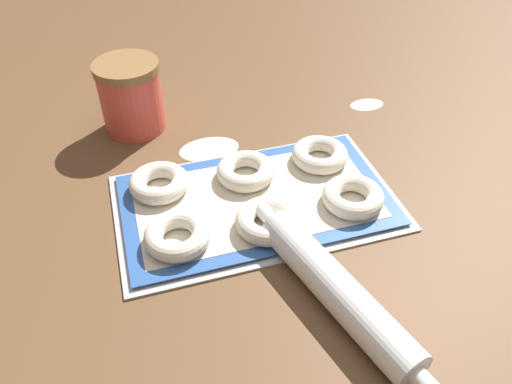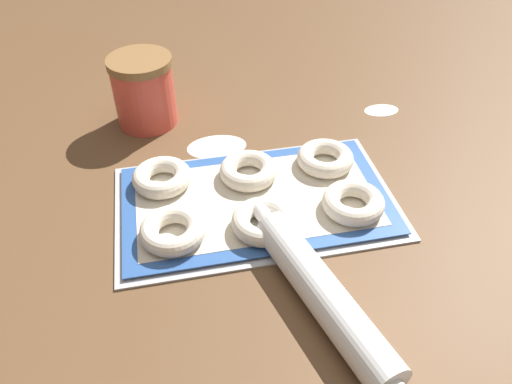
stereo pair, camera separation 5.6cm
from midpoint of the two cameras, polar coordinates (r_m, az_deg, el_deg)
The scene contains 13 objects.
ground_plane at distance 0.84m, azimuth 2.46°, elevation -1.69°, with size 2.80×2.80×0.00m, color brown.
baking_tray at distance 0.85m, azimuth 1.88°, elevation -1.18°, with size 0.47×0.28×0.01m.
baking_mat at distance 0.84m, azimuth 1.89°, elevation -0.90°, with size 0.45×0.26×0.00m.
bagel_front_left at distance 0.77m, azimuth -7.47°, elevation -4.43°, with size 0.10×0.10×0.03m.
bagel_front_center at distance 0.78m, azimuth 2.93°, elevation -3.42°, with size 0.10×0.10×0.03m.
bagel_front_right at distance 0.83m, azimuth 12.94°, elevation -1.22°, with size 0.10×0.10×0.03m.
bagel_back_left at distance 0.87m, azimuth -8.92°, elevation 1.62°, with size 0.10×0.10×0.03m.
bagel_back_center at distance 0.88m, azimuth 0.95°, elevation 2.43°, with size 0.10×0.10×0.03m.
bagel_back_right at distance 0.92m, azimuth 9.65°, elevation 3.78°, with size 0.10×0.10×0.03m.
flour_canister at distance 1.03m, azimuth -11.17°, elevation 11.24°, with size 0.13×0.13×0.14m.
rolling_pin at distance 0.69m, azimuth 10.03°, elevation -11.53°, with size 0.13×0.38×0.06m.
flour_patch_near at distance 1.13m, azimuth 15.54°, elevation 9.02°, with size 0.08×0.05×0.00m.
flour_patch_far at distance 0.98m, azimuth -2.89°, elevation 5.22°, with size 0.12×0.08×0.00m.
Camera 2 is at (-0.13, -0.60, 0.57)m, focal length 35.00 mm.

